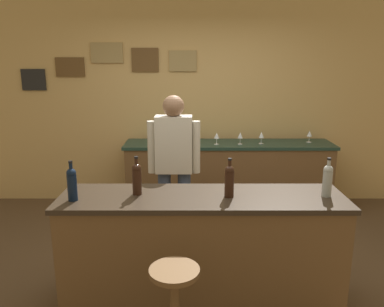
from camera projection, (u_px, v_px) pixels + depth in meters
name	position (u px, v px, depth m)	size (l,w,h in m)	color
ground_plane	(200.00, 274.00, 3.56)	(10.00, 10.00, 0.00)	#4C3823
back_wall	(197.00, 101.00, 5.20)	(6.00, 0.09, 2.80)	tan
bar_counter	(202.00, 249.00, 3.06)	(2.22, 0.60, 0.92)	brown
side_counter	(228.00, 176.00, 5.05)	(2.70, 0.56, 0.90)	brown
bartender	(174.00, 164.00, 3.79)	(0.52, 0.21, 1.62)	#384766
bar_stool	(175.00, 300.00, 2.41)	(0.32, 0.32, 0.68)	brown
wine_bottle_a	(72.00, 183.00, 2.82)	(0.07, 0.07, 0.31)	black
wine_bottle_b	(137.00, 178.00, 2.95)	(0.07, 0.07, 0.31)	black
wine_bottle_c	(229.00, 180.00, 2.90)	(0.07, 0.07, 0.31)	black
wine_bottle_d	(327.00, 179.00, 2.91)	(0.07, 0.07, 0.31)	#999E99
wine_glass_a	(216.00, 136.00, 4.83)	(0.07, 0.07, 0.16)	silver
wine_glass_b	(240.00, 136.00, 4.84)	(0.07, 0.07, 0.16)	silver
wine_glass_c	(261.00, 135.00, 4.87)	(0.07, 0.07, 0.16)	silver
wine_glass_d	(309.00, 134.00, 4.96)	(0.07, 0.07, 0.16)	silver
coffee_mug	(180.00, 138.00, 5.01)	(0.12, 0.08, 0.09)	#338C4C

